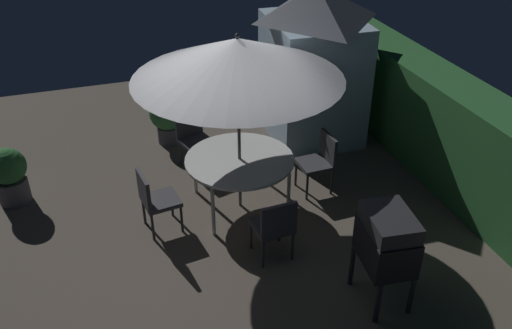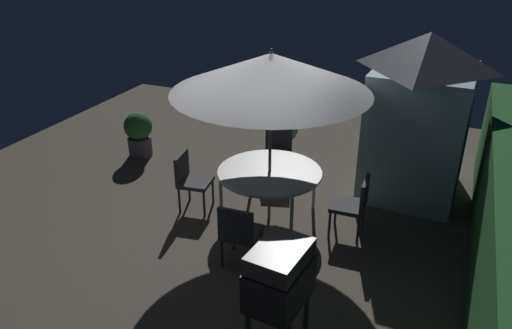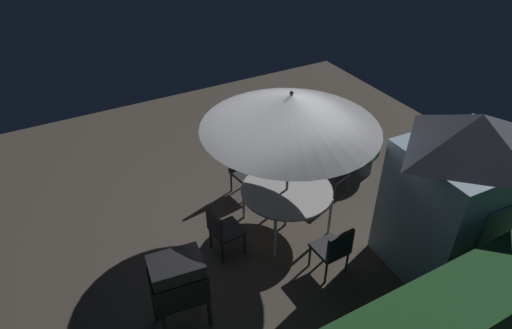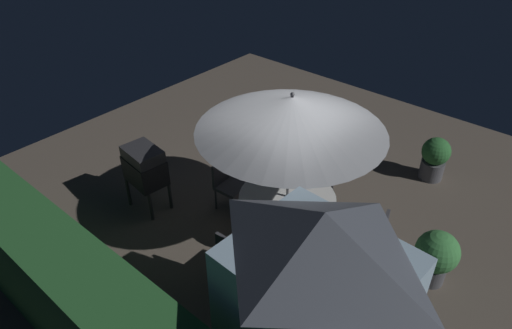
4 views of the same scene
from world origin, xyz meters
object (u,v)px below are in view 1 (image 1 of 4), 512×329
bbq_grill (387,241)px  garden_shed (313,63)px  chair_far_side (275,225)px  patio_umbrella (238,59)px  chair_toward_hedge (320,159)px  patio_table (240,162)px  potted_plant_by_grill (9,174)px  chair_toward_house (193,136)px  potted_plant_by_shed (168,116)px  chair_near_shed (154,198)px

bbq_grill → garden_shed: bearing=168.2°
bbq_grill → chair_far_side: 1.42m
patio_umbrella → chair_toward_hedge: (-0.05, 1.25, -1.71)m
chair_far_side → chair_toward_hedge: 1.73m
patio_table → patio_umbrella: size_ratio=0.56×
potted_plant_by_grill → chair_far_side: bearing=53.2°
patio_table → chair_toward_house: bearing=-164.7°
potted_plant_by_shed → potted_plant_by_grill: 2.69m
chair_toward_hedge → potted_plant_by_shed: chair_toward_hedge is taller
potted_plant_by_shed → potted_plant_by_grill: potted_plant_by_shed is taller
chair_toward_hedge → patio_table: bearing=-87.8°
chair_far_side → patio_umbrella: bearing=-176.6°
patio_table → potted_plant_by_grill: size_ratio=1.76×
chair_near_shed → potted_plant_by_grill: chair_near_shed is taller
potted_plant_by_shed → chair_far_side: bearing=11.3°
patio_umbrella → potted_plant_by_shed: 2.87m
chair_toward_hedge → chair_near_shed: bearing=-84.9°
chair_far_side → chair_toward_house: (-2.56, -0.44, 0.00)m
chair_near_shed → chair_toward_house: size_ratio=1.00×
patio_table → chair_far_side: size_ratio=1.68×
garden_shed → chair_near_shed: 3.69m
garden_shed → potted_plant_by_grill: 5.02m
garden_shed → bbq_grill: 4.10m
chair_far_side → chair_toward_hedge: same height
chair_toward_house → patio_table: bearing=15.3°
patio_umbrella → chair_toward_house: size_ratio=3.02×
chair_near_shed → chair_far_side: (1.05, 1.31, 0.00)m
potted_plant_by_shed → patio_umbrella: bearing=15.6°
chair_toward_hedge → chair_far_side: bearing=-42.8°
bbq_grill → chair_far_side: (-1.04, -0.92, -0.33)m
garden_shed → chair_near_shed: size_ratio=2.89×
potted_plant_by_shed → patio_table: bearing=15.6°
chair_toward_house → potted_plant_by_grill: chair_toward_house is taller
chair_far_side → potted_plant_by_shed: chair_far_side is taller
chair_toward_hedge → chair_toward_house: same height
chair_near_shed → potted_plant_by_shed: (-2.37, 0.62, -0.02)m
patio_umbrella → potted_plant_by_shed: patio_umbrella is taller
garden_shed → chair_far_side: 3.53m
chair_near_shed → chair_toward_hedge: size_ratio=1.00×
chair_toward_hedge → potted_plant_by_grill: 4.48m
patio_umbrella → chair_toward_hedge: 2.12m
garden_shed → potted_plant_by_shed: (-0.47, -2.44, -0.83)m
potted_plant_by_grill → garden_shed: bearing=96.8°
chair_near_shed → chair_far_side: 1.67m
garden_shed → bbq_grill: garden_shed is taller
chair_toward_house → garden_shed: bearing=100.2°
bbq_grill → potted_plant_by_grill: bbq_grill is taller
chair_toward_house → chair_near_shed: bearing=-29.9°
chair_near_shed → patio_table: bearing=98.1°
patio_umbrella → garden_shed: bearing=133.4°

